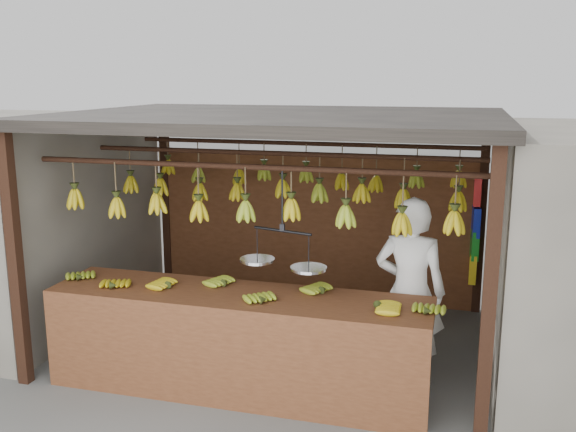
% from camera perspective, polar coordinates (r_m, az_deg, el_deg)
% --- Properties ---
extents(ground, '(80.00, 80.00, 0.00)m').
position_cam_1_polar(ground, '(6.92, -0.67, -11.10)').
color(ground, '#5B5B57').
extents(stall, '(4.30, 3.30, 2.40)m').
position_cam_1_polar(stall, '(6.71, 0.06, 5.66)').
color(stall, black).
rests_on(stall, ground).
extents(counter, '(3.40, 0.77, 0.96)m').
position_cam_1_polar(counter, '(5.59, -4.88, -9.17)').
color(counter, brown).
rests_on(counter, ground).
extents(hanging_bananas, '(3.63, 2.23, 0.37)m').
position_cam_1_polar(hanging_bananas, '(6.45, -0.76, 2.18)').
color(hanging_bananas, gold).
rests_on(hanging_bananas, ground).
extents(balance_scale, '(0.80, 0.43, 0.85)m').
position_cam_1_polar(balance_scale, '(5.52, -0.50, -3.92)').
color(balance_scale, black).
rests_on(balance_scale, ground).
extents(vendor, '(0.65, 0.44, 1.73)m').
position_cam_1_polar(vendor, '(5.86, 10.79, -6.65)').
color(vendor, white).
rests_on(vendor, ground).
extents(bag_bundles, '(0.08, 0.26, 1.25)m').
position_cam_1_polar(bag_bundles, '(7.65, 16.32, -1.30)').
color(bag_bundles, red).
rests_on(bag_bundles, ground).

